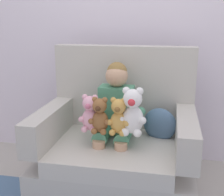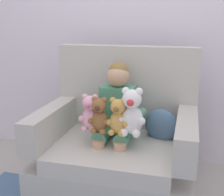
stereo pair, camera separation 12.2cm
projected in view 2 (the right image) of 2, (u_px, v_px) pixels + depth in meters
name	position (u px, v px, depth m)	size (l,w,h in m)	color
ground_plane	(116.00, 191.00, 2.34)	(8.00, 8.00, 0.00)	#ADA89E
back_wall	(136.00, 20.00, 2.69)	(6.00, 0.10, 2.60)	silver
armchair	(118.00, 148.00, 2.30)	(1.15, 0.86, 1.10)	#BCB7AD
seated_child	(116.00, 112.00, 2.24)	(0.45, 0.39, 0.82)	#4C9370
plush_white	(132.00, 113.00, 2.04)	(0.20, 0.16, 0.34)	white
plush_pink	(90.00, 114.00, 2.12)	(0.16, 0.13, 0.27)	#EAA8BC
plush_honey	(118.00, 117.00, 2.05)	(0.16, 0.13, 0.27)	gold
plush_brown	(99.00, 116.00, 2.09)	(0.16, 0.13, 0.26)	brown
throw_pillow	(161.00, 125.00, 2.27)	(0.26, 0.12, 0.26)	slate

